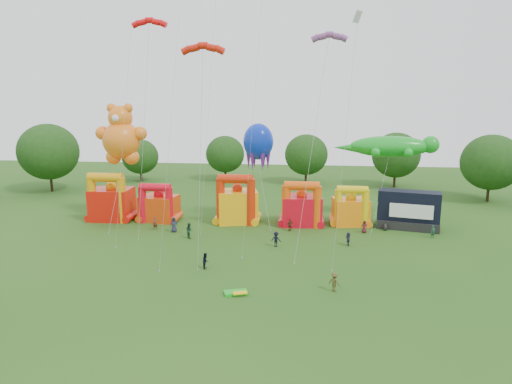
# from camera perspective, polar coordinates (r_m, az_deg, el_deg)

# --- Properties ---
(ground) EXTENTS (160.00, 160.00, 0.00)m
(ground) POSITION_cam_1_polar(r_m,az_deg,el_deg) (37.42, -6.61, -14.73)
(ground) COLOR #224F16
(ground) RESTS_ON ground
(tree_ring) EXTENTS (122.93, 125.02, 12.07)m
(tree_ring) POSITION_cam_1_polar(r_m,az_deg,el_deg) (35.91, -8.47, -5.18)
(tree_ring) COLOR #352314
(tree_ring) RESTS_ON ground
(bouncy_castle_0) EXTENTS (5.37, 4.33, 6.77)m
(bouncy_castle_0) POSITION_cam_1_polar(r_m,az_deg,el_deg) (65.50, -17.66, -1.16)
(bouncy_castle_0) COLOR red
(bouncy_castle_0) RESTS_ON ground
(bouncy_castle_1) EXTENTS (5.28, 4.53, 5.41)m
(bouncy_castle_1) POSITION_cam_1_polar(r_m,az_deg,el_deg) (63.50, -12.08, -1.72)
(bouncy_castle_1) COLOR red
(bouncy_castle_1) RESTS_ON ground
(bouncy_castle_2) EXTENTS (5.99, 5.22, 6.80)m
(bouncy_castle_2) POSITION_cam_1_polar(r_m,az_deg,el_deg) (61.15, -2.38, -1.49)
(bouncy_castle_2) COLOR #FFAD0D
(bouncy_castle_2) RESTS_ON ground
(bouncy_castle_3) EXTENTS (5.44, 4.52, 6.08)m
(bouncy_castle_3) POSITION_cam_1_polar(r_m,az_deg,el_deg) (60.33, 5.70, -1.98)
(bouncy_castle_3) COLOR red
(bouncy_castle_3) RESTS_ON ground
(bouncy_castle_4) EXTENTS (4.92, 4.18, 5.46)m
(bouncy_castle_4) POSITION_cam_1_polar(r_m,az_deg,el_deg) (61.39, 11.75, -2.14)
(bouncy_castle_4) COLOR orange
(bouncy_castle_4) RESTS_ON ground
(stage_trailer) EXTENTS (8.04, 4.50, 4.95)m
(stage_trailer) POSITION_cam_1_polar(r_m,az_deg,el_deg) (61.62, 18.53, -2.19)
(stage_trailer) COLOR black
(stage_trailer) RESTS_ON ground
(teddy_bear_kite) EXTENTS (7.09, 9.82, 15.90)m
(teddy_bear_kite) POSITION_cam_1_polar(r_m,az_deg,el_deg) (63.72, -16.60, 5.33)
(teddy_bear_kite) COLOR orange
(teddy_bear_kite) RESTS_ON ground
(gecko_kite) EXTENTS (14.07, 10.93, 11.61)m
(gecko_kite) POSITION_cam_1_polar(r_m,az_deg,el_deg) (62.29, 15.67, 1.85)
(gecko_kite) COLOR green
(gecko_kite) RESTS_ON ground
(octopus_kite) EXTENTS (4.18, 6.85, 13.33)m
(octopus_kite) POSITION_cam_1_polar(r_m,az_deg,el_deg) (59.87, 0.66, 2.76)
(octopus_kite) COLOR #0C2DC2
(octopus_kite) RESTS_ON ground
(parafoil_kites) EXTENTS (25.10, 14.78, 26.54)m
(parafoil_kites) POSITION_cam_1_polar(r_m,az_deg,el_deg) (49.01, 3.23, 6.34)
(parafoil_kites) COLOR red
(parafoil_kites) RESTS_ON ground
(diamond_kites) EXTENTS (26.41, 19.06, 38.02)m
(diamond_kites) POSITION_cam_1_polar(r_m,az_deg,el_deg) (49.92, -5.40, 11.13)
(diamond_kites) COLOR red
(diamond_kites) RESTS_ON ground
(folded_kite_bundle) EXTENTS (2.21, 1.57, 0.31)m
(folded_kite_bundle) POSITION_cam_1_polar(r_m,az_deg,el_deg) (40.23, -2.46, -12.46)
(folded_kite_bundle) COLOR green
(folded_kite_bundle) RESTS_ON ground
(spectator_0) EXTENTS (1.10, 0.90, 1.94)m
(spectator_0) POSITION_cam_1_polar(r_m,az_deg,el_deg) (58.10, -10.23, -4.03)
(spectator_0) COLOR #23283B
(spectator_0) RESTS_ON ground
(spectator_1) EXTENTS (0.75, 0.71, 1.72)m
(spectator_1) POSITION_cam_1_polar(r_m,az_deg,el_deg) (59.59, -12.49, -3.83)
(spectator_1) COLOR brown
(spectator_1) RESTS_ON ground
(spectator_2) EXTENTS (1.12, 1.16, 1.88)m
(spectator_2) POSITION_cam_1_polar(r_m,az_deg,el_deg) (55.44, -8.33, -4.77)
(spectator_2) COLOR #193F25
(spectator_2) RESTS_ON ground
(spectator_3) EXTENTS (1.25, 0.90, 1.74)m
(spectator_3) POSITION_cam_1_polar(r_m,az_deg,el_deg) (51.86, 2.52, -5.92)
(spectator_3) COLOR black
(spectator_3) RESTS_ON ground
(spectator_4) EXTENTS (0.98, 0.78, 1.56)m
(spectator_4) POSITION_cam_1_polar(r_m,az_deg,el_deg) (57.81, 4.28, -4.15)
(spectator_4) COLOR #46331C
(spectator_4) RESTS_ON ground
(spectator_5) EXTENTS (0.51, 1.47, 1.57)m
(spectator_5) POSITION_cam_1_polar(r_m,az_deg,el_deg) (53.22, 11.44, -5.77)
(spectator_5) COLOR #282842
(spectator_5) RESTS_ON ground
(spectator_6) EXTENTS (0.78, 0.52, 1.58)m
(spectator_6) POSITION_cam_1_polar(r_m,az_deg,el_deg) (58.47, 13.39, -4.25)
(spectator_6) COLOR #541824
(spectator_6) RESTS_ON ground
(spectator_7) EXTENTS (0.70, 0.62, 1.62)m
(spectator_7) POSITION_cam_1_polar(r_m,az_deg,el_deg) (58.76, 21.25, -4.65)
(spectator_7) COLOR #1B452F
(spectator_7) RESTS_ON ground
(spectator_8) EXTENTS (0.65, 0.81, 1.59)m
(spectator_8) POSITION_cam_1_polar(r_m,az_deg,el_deg) (45.78, -6.31, -8.54)
(spectator_8) COLOR black
(spectator_8) RESTS_ON ground
(spectator_9) EXTENTS (1.27, 1.12, 1.70)m
(spectator_9) POSITION_cam_1_polar(r_m,az_deg,el_deg) (41.05, 9.77, -11.03)
(spectator_9) COLOR #483F1C
(spectator_9) RESTS_ON ground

